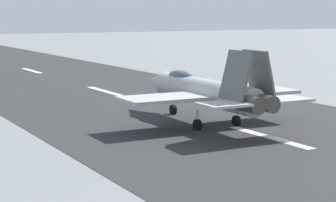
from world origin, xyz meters
TOP-DOWN VIEW (x-y plane):
  - ground_plane at (0.00, 0.00)m, footprint 400.00×400.00m
  - runway_strip at (-0.02, 0.00)m, footprint 240.00×26.00m
  - fighter_jet at (5.21, 1.10)m, footprint 16.49×13.38m
  - crew_person at (21.45, -7.09)m, footprint 0.69×0.36m
  - marker_cone_mid at (10.83, -12.78)m, footprint 0.44×0.44m

SIDE VIEW (x-z plane):
  - ground_plane at x=0.00m, z-range 0.00..0.00m
  - runway_strip at x=-0.02m, z-range 0.00..0.02m
  - marker_cone_mid at x=10.83m, z-range 0.00..0.55m
  - crew_person at x=21.45m, z-range 0.00..1.73m
  - fighter_jet at x=5.21m, z-range -0.39..5.22m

